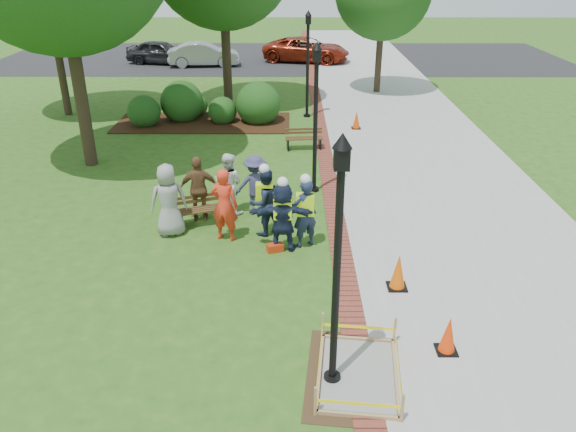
{
  "coord_description": "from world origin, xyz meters",
  "views": [
    {
      "loc": [
        0.55,
        -10.23,
        6.5
      ],
      "look_at": [
        0.5,
        1.2,
        1.0
      ],
      "focal_mm": 35.0,
      "sensor_mm": 36.0,
      "label": 1
    }
  ],
  "objects_px": {
    "bench_near": "(204,215)",
    "hivis_worker_c": "(265,200)",
    "hivis_worker_a": "(283,214)",
    "hivis_worker_b": "(305,211)",
    "cone_front": "(448,336)",
    "wet_concrete_pad": "(358,365)",
    "lamp_near": "(338,249)"
  },
  "relations": [
    {
      "from": "wet_concrete_pad",
      "to": "hivis_worker_a",
      "type": "height_order",
      "value": "hivis_worker_a"
    },
    {
      "from": "wet_concrete_pad",
      "to": "hivis_worker_b",
      "type": "xyz_separation_m",
      "value": [
        -0.79,
        4.55,
        0.68
      ]
    },
    {
      "from": "wet_concrete_pad",
      "to": "hivis_worker_b",
      "type": "height_order",
      "value": "hivis_worker_b"
    },
    {
      "from": "wet_concrete_pad",
      "to": "hivis_worker_a",
      "type": "distance_m",
      "value": 4.61
    },
    {
      "from": "wet_concrete_pad",
      "to": "cone_front",
      "type": "height_order",
      "value": "cone_front"
    },
    {
      "from": "wet_concrete_pad",
      "to": "hivis_worker_b",
      "type": "bearing_deg",
      "value": 99.85
    },
    {
      "from": "wet_concrete_pad",
      "to": "cone_front",
      "type": "relative_size",
      "value": 3.38
    },
    {
      "from": "bench_near",
      "to": "hivis_worker_b",
      "type": "height_order",
      "value": "hivis_worker_b"
    },
    {
      "from": "cone_front",
      "to": "hivis_worker_b",
      "type": "xyz_separation_m",
      "value": [
        -2.43,
        3.92,
        0.56
      ]
    },
    {
      "from": "hivis_worker_a",
      "to": "hivis_worker_b",
      "type": "relative_size",
      "value": 1.0
    },
    {
      "from": "hivis_worker_a",
      "to": "hivis_worker_c",
      "type": "bearing_deg",
      "value": 118.8
    },
    {
      "from": "lamp_near",
      "to": "hivis_worker_b",
      "type": "relative_size",
      "value": 2.31
    },
    {
      "from": "bench_near",
      "to": "hivis_worker_c",
      "type": "bearing_deg",
      "value": -18.47
    },
    {
      "from": "lamp_near",
      "to": "wet_concrete_pad",
      "type": "bearing_deg",
      "value": 11.61
    },
    {
      "from": "hivis_worker_b",
      "to": "cone_front",
      "type": "bearing_deg",
      "value": -58.22
    },
    {
      "from": "lamp_near",
      "to": "cone_front",
      "type": "bearing_deg",
      "value": 19.21
    },
    {
      "from": "lamp_near",
      "to": "hivis_worker_c",
      "type": "distance_m",
      "value": 5.66
    },
    {
      "from": "bench_near",
      "to": "cone_front",
      "type": "height_order",
      "value": "bench_near"
    },
    {
      "from": "cone_front",
      "to": "hivis_worker_a",
      "type": "height_order",
      "value": "hivis_worker_a"
    },
    {
      "from": "bench_near",
      "to": "hivis_worker_c",
      "type": "distance_m",
      "value": 1.82
    },
    {
      "from": "bench_near",
      "to": "hivis_worker_c",
      "type": "height_order",
      "value": "hivis_worker_c"
    },
    {
      "from": "wet_concrete_pad",
      "to": "hivis_worker_b",
      "type": "distance_m",
      "value": 4.67
    },
    {
      "from": "hivis_worker_a",
      "to": "hivis_worker_b",
      "type": "height_order",
      "value": "same"
    },
    {
      "from": "hivis_worker_a",
      "to": "hivis_worker_c",
      "type": "xyz_separation_m",
      "value": [
        -0.45,
        0.82,
        0.0
      ]
    },
    {
      "from": "bench_near",
      "to": "cone_front",
      "type": "xyz_separation_m",
      "value": [
        5.0,
        -5.09,
        0.11
      ]
    },
    {
      "from": "cone_front",
      "to": "hivis_worker_c",
      "type": "distance_m",
      "value": 5.71
    },
    {
      "from": "wet_concrete_pad",
      "to": "cone_front",
      "type": "xyz_separation_m",
      "value": [
        1.64,
        0.63,
        0.12
      ]
    },
    {
      "from": "bench_near",
      "to": "hivis_worker_a",
      "type": "bearing_deg",
      "value": -33.38
    },
    {
      "from": "bench_near",
      "to": "lamp_near",
      "type": "relative_size",
      "value": 0.34
    },
    {
      "from": "bench_near",
      "to": "hivis_worker_c",
      "type": "relative_size",
      "value": 0.79
    },
    {
      "from": "lamp_near",
      "to": "hivis_worker_b",
      "type": "bearing_deg",
      "value": 94.39
    },
    {
      "from": "lamp_near",
      "to": "hivis_worker_a",
      "type": "bearing_deg",
      "value": 101.09
    }
  ]
}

